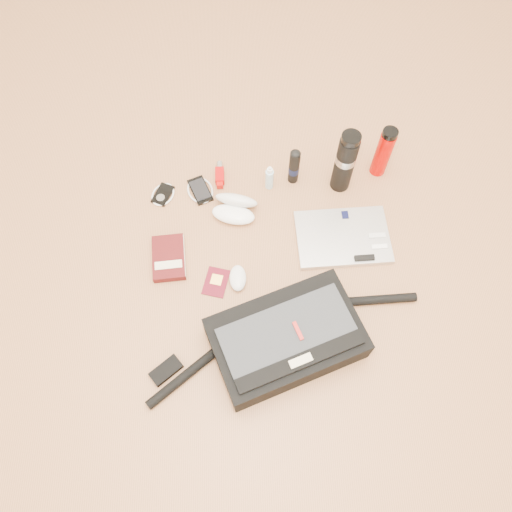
% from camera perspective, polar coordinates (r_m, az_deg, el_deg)
% --- Properties ---
extents(ground, '(4.00, 4.00, 0.00)m').
position_cam_1_polar(ground, '(1.78, 1.40, -3.13)').
color(ground, '#A36C44').
rests_on(ground, ground).
extents(messenger_bag, '(0.92, 0.44, 0.13)m').
position_cam_1_polar(messenger_bag, '(1.65, 3.41, -9.42)').
color(messenger_bag, black).
rests_on(messenger_bag, ground).
extents(laptop, '(0.35, 0.25, 0.03)m').
position_cam_1_polar(laptop, '(1.88, 9.93, 2.11)').
color(laptop, silver).
rests_on(laptop, ground).
extents(book, '(0.13, 0.19, 0.03)m').
position_cam_1_polar(book, '(1.83, -9.90, -0.22)').
color(book, '#430C0E').
rests_on(book, ground).
extents(passport, '(0.11, 0.13, 0.01)m').
position_cam_1_polar(passport, '(1.79, -4.59, -2.98)').
color(passport, '#550916').
rests_on(passport, ground).
extents(mouse, '(0.06, 0.10, 0.03)m').
position_cam_1_polar(mouse, '(1.77, -2.09, -2.53)').
color(mouse, silver).
rests_on(mouse, ground).
extents(sunglasses_case, '(0.19, 0.17, 0.10)m').
position_cam_1_polar(sunglasses_case, '(1.89, -2.44, 5.56)').
color(sunglasses_case, white).
rests_on(sunglasses_case, ground).
extents(ipod, '(0.11, 0.11, 0.01)m').
position_cam_1_polar(ipod, '(1.99, -10.59, 6.92)').
color(ipod, black).
rests_on(ipod, ground).
extents(phone, '(0.13, 0.14, 0.01)m').
position_cam_1_polar(phone, '(1.98, -6.40, 7.48)').
color(phone, black).
rests_on(phone, ground).
extents(inhaler, '(0.03, 0.12, 0.03)m').
position_cam_1_polar(inhaler, '(2.00, -4.16, 9.24)').
color(inhaler, '#9F0607').
rests_on(inhaler, ground).
extents(spray_bottle, '(0.04, 0.04, 0.12)m').
position_cam_1_polar(spray_bottle, '(1.94, 1.55, 8.86)').
color(spray_bottle, '#AAD5E9').
rests_on(spray_bottle, ground).
extents(aerosol_can, '(0.04, 0.04, 0.17)m').
position_cam_1_polar(aerosol_can, '(1.94, 4.38, 10.18)').
color(aerosol_can, black).
rests_on(aerosol_can, ground).
extents(thermos_black, '(0.10, 0.10, 0.29)m').
position_cam_1_polar(thermos_black, '(1.90, 10.14, 10.56)').
color(thermos_black, black).
rests_on(thermos_black, ground).
extents(thermos_red, '(0.08, 0.08, 0.23)m').
position_cam_1_polar(thermos_red, '(1.99, 14.36, 11.43)').
color(thermos_red, '#BC0400').
rests_on(thermos_red, ground).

